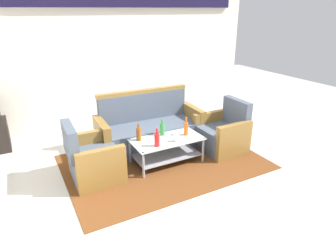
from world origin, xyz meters
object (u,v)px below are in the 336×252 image
object	(u,v)px
coffee_table	(167,147)
bottle_brown	(139,134)
couch	(150,130)
armchair_left	(93,160)
cup	(176,138)
bottle_orange	(186,128)
bottle_red	(157,139)
bottle_green	(162,129)
armchair_right	(223,134)

from	to	relation	value
coffee_table	bottle_brown	world-z (taller)	bottle_brown
coffee_table	couch	bearing A→B (deg)	88.72
armchair_left	coffee_table	world-z (taller)	armchair_left
coffee_table	cup	size ratio (longest dim) A/B	11.00
couch	bottle_orange	bearing A→B (deg)	117.47
couch	armchair_left	bearing A→B (deg)	28.57
couch	coffee_table	world-z (taller)	couch
bottle_orange	bottle_red	bearing A→B (deg)	-165.86
couch	bottle_brown	distance (m)	0.68
armchair_left	bottle_brown	size ratio (longest dim) A/B	3.09
bottle_green	bottle_brown	bearing A→B (deg)	-178.30
couch	cup	world-z (taller)	couch
armchair_right	bottle_brown	size ratio (longest dim) A/B	3.09
cup	bottle_red	bearing A→B (deg)	-179.50
bottle_green	bottle_orange	distance (m)	0.37
cup	armchair_left	bearing A→B (deg)	168.86
bottle_orange	bottle_red	size ratio (longest dim) A/B	1.07
couch	armchair_left	size ratio (longest dim) A/B	2.14
couch	bottle_orange	world-z (taller)	couch
armchair_left	bottle_orange	world-z (taller)	armchair_left
bottle_orange	bottle_brown	size ratio (longest dim) A/B	1.08
armchair_right	bottle_green	distance (m)	1.09
armchair_left	bottle_orange	bearing A→B (deg)	87.65
bottle_green	cup	size ratio (longest dim) A/B	2.68
bottle_red	couch	bearing A→B (deg)	72.45
coffee_table	bottle_orange	distance (m)	0.42
coffee_table	armchair_right	bearing A→B (deg)	-2.82
bottle_red	bottle_green	bearing A→B (deg)	51.91
bottle_green	bottle_brown	size ratio (longest dim) A/B	0.97
cup	bottle_orange	bearing A→B (deg)	29.14
couch	bottle_green	world-z (taller)	couch
armchair_left	bottle_green	distance (m)	1.16
bottle_green	bottle_red	xyz separation A→B (m)	(-0.25, -0.32, 0.00)
armchair_left	bottle_brown	world-z (taller)	armchair_left
bottle_orange	cup	bearing A→B (deg)	-150.86
armchair_left	cup	world-z (taller)	armchair_left
armchair_left	bottle_red	xyz separation A→B (m)	(0.89, -0.24, 0.23)
armchair_left	bottle_brown	xyz separation A→B (m)	(0.73, 0.07, 0.23)
bottle_brown	couch	bearing A→B (deg)	50.95
bottle_brown	bottle_green	bearing A→B (deg)	1.70
armchair_left	bottle_green	size ratio (longest dim) A/B	3.17
bottle_orange	bottle_brown	world-z (taller)	bottle_orange
coffee_table	armchair_left	bearing A→B (deg)	176.23
armchair_right	coffee_table	bearing A→B (deg)	86.77
armchair_left	bottle_brown	distance (m)	0.77
couch	coffee_table	bearing A→B (deg)	90.56
armchair_right	coffee_table	xyz separation A→B (m)	(-1.05, 0.05, -0.02)
couch	coffee_table	size ratio (longest dim) A/B	1.66
armchair_right	bottle_orange	xyz separation A→B (m)	(-0.72, 0.03, 0.24)
bottle_orange	armchair_right	bearing A→B (deg)	-2.52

